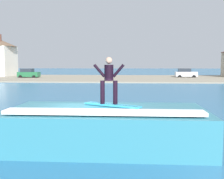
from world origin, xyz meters
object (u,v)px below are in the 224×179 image
at_px(wave_crest, 107,126).
at_px(car_near_shore, 28,73).
at_px(surfboard, 112,105).
at_px(car_far_shore, 186,73).
at_px(surfer, 109,78).

bearing_deg(wave_crest, car_near_shore, 113.61).
height_order(wave_crest, car_near_shore, car_near_shore).
xyz_separation_m(surfboard, car_near_shore, (-18.76, 42.69, -0.61)).
bearing_deg(car_far_shore, surfer, -103.76).
relative_size(car_near_shore, car_far_shore, 0.96).
xyz_separation_m(car_near_shore, car_far_shore, (29.82, 3.04, 0.00)).
xyz_separation_m(wave_crest, surfboard, (0.22, -0.27, 0.84)).
distance_m(surfboard, car_near_shore, 46.64).
height_order(car_near_shore, car_far_shore, same).
distance_m(wave_crest, car_near_shore, 46.30).
height_order(wave_crest, car_far_shore, car_far_shore).
bearing_deg(surfer, car_far_shore, 76.24).
relative_size(surfboard, car_far_shore, 0.51).
distance_m(surfer, car_far_shore, 47.04).
relative_size(wave_crest, surfer, 4.33).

